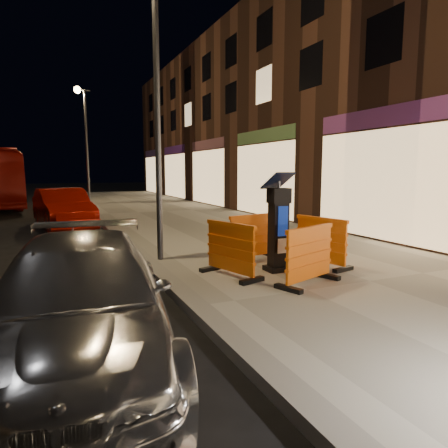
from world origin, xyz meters
name	(u,v)px	position (x,y,z in m)	size (l,w,h in m)	color
ground_plane	(200,316)	(0.00, 0.00, 0.00)	(120.00, 120.00, 0.00)	black
sidewalk	(369,285)	(3.00, 0.00, 0.07)	(6.00, 60.00, 0.15)	gray
kerb	(200,311)	(0.00, 0.00, 0.07)	(0.30, 60.00, 0.15)	slate
parking_kiosk	(278,225)	(1.96, 1.21, 0.99)	(0.53, 0.53, 1.68)	black
barrier_front	(309,256)	(1.96, 0.26, 0.62)	(1.20, 0.50, 0.94)	orange
barrier_back	(253,237)	(1.96, 2.16, 0.62)	(1.20, 0.50, 0.94)	orange
barrier_kerbside	(230,250)	(1.01, 1.21, 0.62)	(1.20, 0.50, 0.94)	orange
barrier_bldgside	(321,242)	(2.91, 1.21, 0.62)	(1.20, 0.50, 0.94)	orange
car_silver	(83,360)	(-1.57, -0.69, 0.00)	(1.77, 4.35, 1.26)	#A6A6AA
car_red	(64,228)	(-1.36, 9.62, 0.00)	(1.43, 4.11, 1.36)	maroon
street_lamp_mid	(157,110)	(0.25, 3.00, 3.15)	(0.12, 0.12, 6.00)	#3F3F44
street_lamp_far	(87,148)	(0.25, 18.00, 3.15)	(0.12, 0.12, 6.00)	#3F3F44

